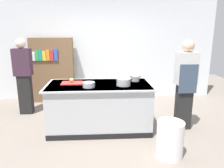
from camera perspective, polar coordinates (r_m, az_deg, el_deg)
ground_plane at (r=4.39m, az=-3.17°, el=-11.53°), size 10.00×10.00×0.00m
back_wall at (r=6.07m, az=-3.51°, el=10.35°), size 6.40×0.12×3.00m
counter_island at (r=4.21m, az=-3.25°, el=-5.81°), size 1.98×0.98×0.90m
cutting_board at (r=4.19m, az=-10.40°, el=0.26°), size 0.40×0.28×0.02m
onion at (r=4.21m, az=-10.53°, el=1.02°), size 0.08×0.08×0.08m
stock_pot at (r=3.98m, az=3.10°, el=0.54°), size 0.32×0.26×0.13m
sauce_pan at (r=4.33m, az=6.22°, el=1.44°), size 0.23×0.16×0.10m
mixing_bowl at (r=3.87m, az=-6.07°, el=-0.18°), size 0.22×0.22×0.09m
trash_bin at (r=3.51m, az=15.04°, el=-13.84°), size 0.41×0.41×0.57m
person_chef at (r=4.33m, az=18.77°, el=0.23°), size 0.38×0.25×1.72m
person_guest at (r=5.25m, az=-22.18°, el=2.25°), size 0.38×0.24×1.72m
bookshelf at (r=5.98m, az=-15.32°, el=3.56°), size 1.10×0.31×1.70m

